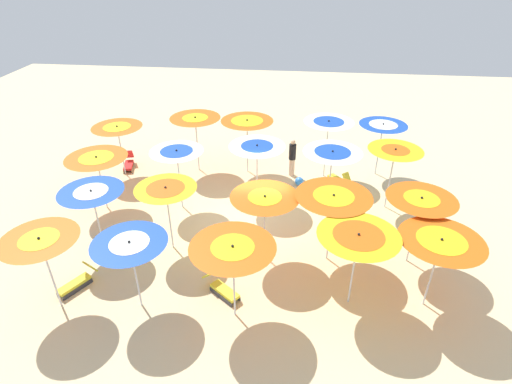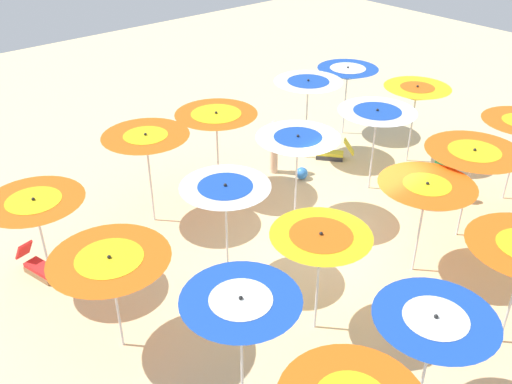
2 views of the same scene
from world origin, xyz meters
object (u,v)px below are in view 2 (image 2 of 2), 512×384
(beach_umbrella_14, at_px, (241,306))
(beach_umbrella_0, at_px, (347,74))
(beach_umbrella_4, at_px, (35,209))
(beach_umbrella_9, at_px, (110,265))
(beachgoer_0, at_px, (274,146))
(beachgoer_1, at_px, (439,170))
(beach_umbrella_13, at_px, (320,243))
(beach_umbrella_5, at_px, (416,94))
(beach_umbrella_11, at_px, (473,157))
(lounger_3, at_px, (334,153))
(beach_umbrella_18, at_px, (434,328))
(beach_umbrella_8, at_px, (225,193))
(beach_umbrella_7, at_px, (298,143))
(beach_umbrella_3, at_px, (146,141))
(lounger_0, at_px, (455,325))
(beach_umbrella_1, at_px, (308,87))
(beach_umbrella_2, at_px, (216,120))
(beach_umbrella_12, at_px, (426,193))
(beach_ball, at_px, (302,173))
(beach_umbrella_6, at_px, (377,118))
(lounger_1, at_px, (39,265))

(beach_umbrella_14, bearing_deg, beach_umbrella_0, -56.58)
(beach_umbrella_4, xyz_separation_m, beach_umbrella_9, (-2.63, -0.30, -0.04))
(beachgoer_0, distance_m, beachgoer_1, 4.69)
(beach_umbrella_13, bearing_deg, beach_umbrella_9, 56.91)
(beach_umbrella_5, height_order, beach_umbrella_13, beach_umbrella_5)
(beach_umbrella_9, relative_size, beach_umbrella_11, 0.91)
(beach_umbrella_0, distance_m, lounger_3, 2.75)
(beach_umbrella_14, bearing_deg, beach_umbrella_18, -137.20)
(beach_umbrella_8, bearing_deg, beach_umbrella_11, -114.46)
(beachgoer_0, bearing_deg, beach_umbrella_9, 2.52)
(beach_umbrella_4, relative_size, beach_umbrella_7, 0.94)
(beach_umbrella_7, bearing_deg, beach_umbrella_0, -60.54)
(beach_umbrella_3, xyz_separation_m, beach_umbrella_8, (-3.06, -0.05, -0.09))
(beach_umbrella_14, xyz_separation_m, beachgoer_1, (1.73, -8.27, -1.17))
(beach_umbrella_5, relative_size, lounger_0, 1.99)
(beach_umbrella_4, bearing_deg, beach_umbrella_1, -84.77)
(beach_umbrella_2, distance_m, beach_umbrella_7, 2.49)
(beach_umbrella_3, bearing_deg, lounger_3, -96.15)
(lounger_0, bearing_deg, beach_umbrella_11, 70.42)
(beach_umbrella_9, bearing_deg, beach_umbrella_2, -55.15)
(beach_umbrella_9, height_order, beach_umbrella_14, beach_umbrella_14)
(beach_umbrella_12, height_order, beach_umbrella_13, beach_umbrella_13)
(beach_umbrella_7, relative_size, beach_ball, 6.73)
(lounger_3, bearing_deg, beach_umbrella_4, 51.65)
(beach_umbrella_9, xyz_separation_m, lounger_3, (2.74, -8.93, -1.75))
(beach_umbrella_0, height_order, beach_umbrella_8, beach_umbrella_8)
(beach_umbrella_3, distance_m, beach_umbrella_5, 8.09)
(beach_umbrella_6, bearing_deg, beach_umbrella_2, 52.13)
(beach_umbrella_3, relative_size, beach_umbrella_14, 1.08)
(beach_umbrella_9, distance_m, beachgoer_0, 7.78)
(beach_umbrella_5, xyz_separation_m, beach_umbrella_18, (-5.87, 7.56, -0.22))
(beach_umbrella_2, relative_size, lounger_3, 2.20)
(lounger_3, bearing_deg, beach_umbrella_12, 112.75)
(beach_umbrella_4, xyz_separation_m, beach_umbrella_6, (-1.78, -8.68, 0.17))
(beach_umbrella_4, xyz_separation_m, beach_umbrella_12, (-4.87, -6.56, 0.06))
(lounger_1, bearing_deg, beach_umbrella_14, -0.83)
(beach_umbrella_12, relative_size, beachgoer_1, 1.32)
(beach_umbrella_9, bearing_deg, beach_umbrella_18, -146.95)
(beach_umbrella_5, bearing_deg, beach_umbrella_4, 82.46)
(lounger_1, distance_m, lounger_3, 9.30)
(beach_umbrella_0, distance_m, lounger_1, 11.14)
(beach_umbrella_2, distance_m, beach_umbrella_11, 6.47)
(beachgoer_0, bearing_deg, beachgoer_1, 96.61)
(beach_umbrella_2, relative_size, beach_umbrella_8, 1.01)
(beach_umbrella_9, bearing_deg, beach_ball, -71.17)
(beach_umbrella_11, xyz_separation_m, beach_umbrella_12, (-0.13, 2.00, -0.14))
(beach_umbrella_0, bearing_deg, beach_umbrella_13, 128.83)
(beach_umbrella_4, distance_m, beach_umbrella_9, 2.65)
(beach_umbrella_7, bearing_deg, beach_ball, -49.10)
(beach_umbrella_3, xyz_separation_m, lounger_0, (-7.42, -2.40, -2.09))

